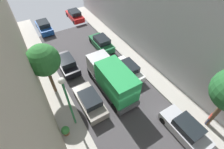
% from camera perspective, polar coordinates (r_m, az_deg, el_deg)
% --- Properties ---
extents(ground, '(32.00, 32.00, 0.00)m').
position_cam_1_polar(ground, '(15.74, 3.47, -10.08)').
color(ground, '#423F42').
extents(sidewalk_left, '(2.00, 44.00, 0.15)m').
position_cam_1_polar(sidewalk_left, '(14.73, -13.78, -18.04)').
color(sidewalk_left, '#B7B2A8').
rests_on(sidewalk_left, ground).
extents(sidewalk_right, '(2.00, 44.00, 0.15)m').
position_cam_1_polar(sidewalk_right, '(18.02, 16.83, -2.68)').
color(sidewalk_right, '#B7B2A8').
rests_on(sidewalk_right, ground).
extents(parked_car_left_2, '(1.78, 4.20, 1.57)m').
position_cam_1_polar(parked_car_left_2, '(15.08, -7.87, -9.43)').
color(parked_car_left_2, gray).
rests_on(parked_car_left_2, ground).
extents(parked_car_left_3, '(1.78, 4.20, 1.57)m').
position_cam_1_polar(parked_car_left_3, '(19.12, -15.79, 3.73)').
color(parked_car_left_3, black).
rests_on(parked_car_left_3, ground).
extents(parked_car_left_4, '(1.78, 4.20, 1.57)m').
position_cam_1_polar(parked_car_left_4, '(27.30, -23.03, 15.42)').
color(parked_car_left_4, '#194799').
rests_on(parked_car_left_4, ground).
extents(parked_car_right_0, '(1.78, 4.20, 1.57)m').
position_cam_1_polar(parked_car_right_0, '(14.83, 24.65, -17.20)').
color(parked_car_right_0, silver).
rests_on(parked_car_right_0, ground).
extents(parked_car_right_1, '(1.78, 4.20, 1.57)m').
position_cam_1_polar(parked_car_right_1, '(17.76, 5.59, 1.73)').
color(parked_car_right_1, white).
rests_on(parked_car_right_1, ground).
extents(parked_car_right_2, '(1.78, 4.20, 1.57)m').
position_cam_1_polar(parked_car_right_2, '(21.71, -3.74, 11.18)').
color(parked_car_right_2, '#1E6638').
rests_on(parked_car_right_2, ground).
extents(parked_car_right_3, '(1.78, 4.20, 1.57)m').
position_cam_1_polar(parked_car_right_3, '(29.26, -13.09, 19.81)').
color(parked_car_right_3, red).
rests_on(parked_car_right_3, ground).
extents(delivery_truck, '(2.26, 6.60, 3.38)m').
position_cam_1_polar(delivery_truck, '(15.28, -0.04, -1.46)').
color(delivery_truck, '#4C4C51').
rests_on(delivery_truck, ground).
extents(pedestrian, '(0.40, 0.36, 1.72)m').
position_cam_1_polar(pedestrian, '(15.91, 31.81, -12.97)').
color(pedestrian, '#2D334C').
rests_on(pedestrian, sidewalk_right).
extents(street_tree_0, '(2.81, 2.81, 5.48)m').
position_cam_1_polar(street_tree_0, '(14.67, -23.18, 4.62)').
color(street_tree_0, brown).
rests_on(street_tree_0, sidewalk_left).
extents(potted_plant_1, '(0.67, 0.67, 0.91)m').
position_cam_1_polar(potted_plant_1, '(14.13, -16.20, -18.66)').
color(potted_plant_1, brown).
rests_on(potted_plant_1, sidewalk_left).
extents(potted_plant_2, '(0.50, 0.50, 0.80)m').
position_cam_1_polar(potted_plant_2, '(21.54, -25.90, 5.31)').
color(potted_plant_2, '#B2A899').
rests_on(potted_plant_2, sidewalk_left).
extents(lamp_post, '(0.44, 0.44, 5.61)m').
position_cam_1_polar(lamp_post, '(11.80, -15.71, -7.74)').
color(lamp_post, '#26723F').
rests_on(lamp_post, sidewalk_left).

